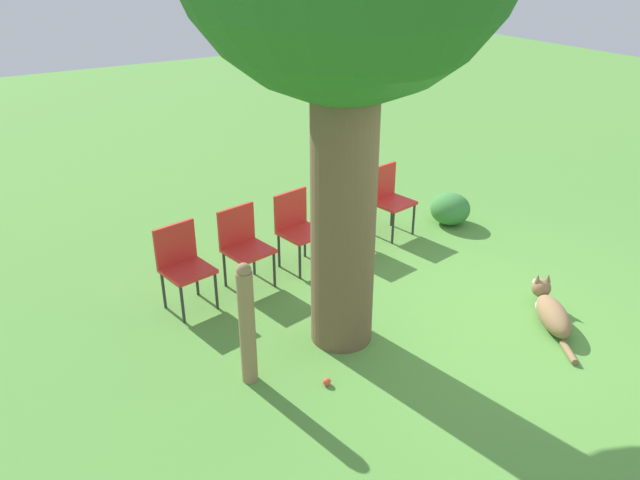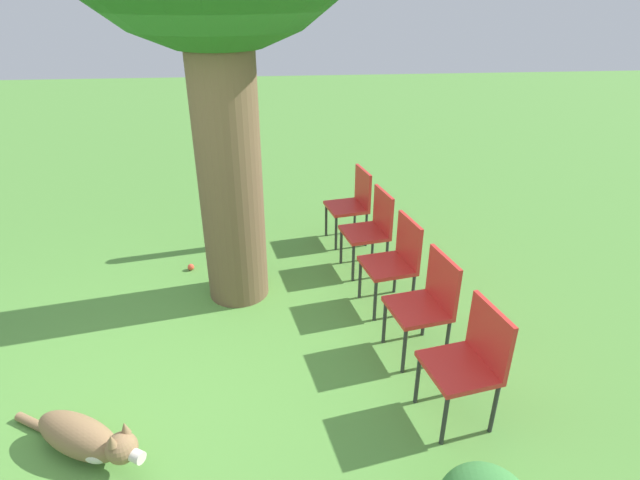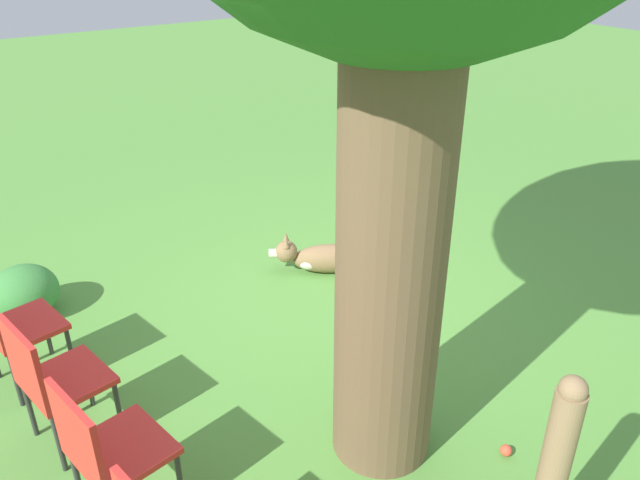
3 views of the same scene
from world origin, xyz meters
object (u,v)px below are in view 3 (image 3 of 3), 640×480
at_px(red_chair_0, 9,322).
at_px(red_chair_1, 51,376).
at_px(fence_post, 553,475).
at_px(tennis_ball, 506,450).
at_px(red_chair_2, 105,447).
at_px(dog, 323,258).

distance_m(red_chair_0, red_chair_1, 0.70).
height_order(fence_post, tennis_ball, fence_post).
bearing_deg(red_chair_2, tennis_ball, -33.68).
relative_size(fence_post, tennis_ball, 16.26).
height_order(red_chair_0, red_chair_2, same).
distance_m(dog, fence_post, 2.95).
distance_m(red_chair_1, red_chair_2, 0.70).
distance_m(dog, tennis_ball, 2.34).
bearing_deg(dog, fence_post, 106.38).
xyz_separation_m(red_chair_0, red_chair_1, (-0.08, 0.69, 0.00)).
distance_m(dog, red_chair_1, 2.53).
xyz_separation_m(red_chair_1, tennis_ball, (-2.05, 1.53, -0.46)).
height_order(dog, red_chair_1, red_chair_1).
bearing_deg(red_chair_0, red_chair_1, -93.65).
bearing_deg(dog, red_chair_2, 63.58).
relative_size(dog, red_chair_2, 1.17).
xyz_separation_m(fence_post, red_chair_0, (1.73, -2.73, -0.06)).
bearing_deg(tennis_ball, red_chair_0, -46.24).
distance_m(red_chair_0, tennis_ball, 3.11).
bearing_deg(red_chair_0, dog, -8.34).
relative_size(fence_post, red_chair_1, 1.29).
xyz_separation_m(dog, red_chair_1, (2.38, 0.78, 0.36)).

